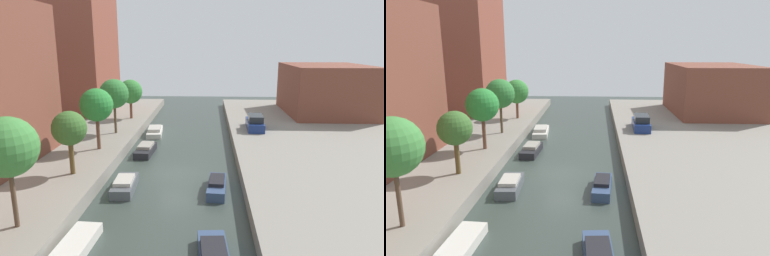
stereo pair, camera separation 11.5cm
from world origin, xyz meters
TOP-DOWN VIEW (x-y plane):
  - ground_plane at (0.00, 0.00)m, footprint 84.00×84.00m
  - quay_right at (15.00, 0.00)m, footprint 20.00×64.00m
  - apartment_tower_far at (-16.00, 21.20)m, footprint 10.00×11.26m
  - low_block_right at (18.00, 20.93)m, footprint 10.00×13.14m
  - street_tree_1 at (-7.08, -10.19)m, footprint 2.96×2.96m
  - street_tree_2 at (-7.08, -2.82)m, footprint 2.42×2.42m
  - street_tree_3 at (-7.08, 3.24)m, footprint 2.87×2.87m
  - street_tree_4 at (-7.08, 8.90)m, footprint 2.99×2.99m
  - street_tree_5 at (-7.08, 16.30)m, footprint 2.95×2.95m
  - parked_car at (7.65, 11.34)m, footprint 1.88×4.76m
  - moored_boat_left_1 at (-3.95, -10.38)m, footprint 1.60×3.30m
  - moored_boat_left_2 at (-3.26, -3.28)m, footprint 1.56×3.69m
  - moored_boat_left_3 at (-3.29, 5.11)m, footprint 1.61×3.96m
  - moored_boat_left_4 at (-3.51, 12.20)m, footprint 1.93×4.66m
  - moored_boat_right_1 at (2.88, -11.20)m, footprint 1.64×3.63m
  - moored_boat_right_2 at (3.21, -3.15)m, footprint 1.50×3.87m

SIDE VIEW (x-z plane):
  - ground_plane at x=0.00m, z-range 0.00..0.00m
  - moored_boat_left_1 at x=-3.95m, z-range 0.00..0.55m
  - moored_boat_right_1 at x=2.88m, z-range -0.06..0.81m
  - moored_boat_left_4 at x=-3.51m, z-range -0.07..0.84m
  - moored_boat_left_3 at x=-3.29m, z-range -0.06..0.84m
  - moored_boat_left_2 at x=-3.26m, z-range -0.06..0.87m
  - moored_boat_right_2 at x=3.21m, z-range -0.06..0.87m
  - quay_right at x=15.00m, z-range 0.00..1.00m
  - parked_car at x=7.65m, z-range 0.87..2.46m
  - low_block_right at x=18.00m, z-range 1.00..7.41m
  - street_tree_2 at x=-7.08m, z-range 2.03..6.58m
  - street_tree_5 at x=-7.08m, z-range 1.92..6.73m
  - street_tree_3 at x=-7.08m, z-range 2.22..7.60m
  - street_tree_4 at x=-7.08m, z-range 2.29..7.90m
  - street_tree_1 at x=-7.08m, z-range 2.35..8.04m
  - apartment_tower_far at x=-16.00m, z-range 1.00..23.57m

